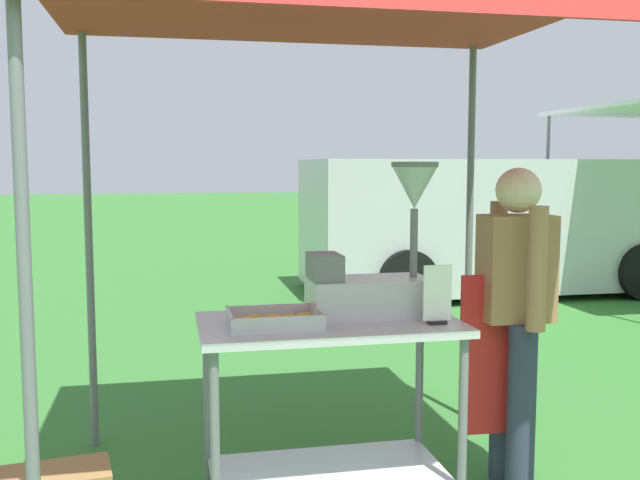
{
  "coord_description": "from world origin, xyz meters",
  "views": [
    {
      "loc": [
        -0.84,
        -1.76,
        1.62
      ],
      "look_at": [
        -0.13,
        1.6,
        1.27
      ],
      "focal_mm": 40.64,
      "sensor_mm": 36.0,
      "label": 1
    }
  ],
  "objects": [
    {
      "name": "vendor",
      "position": [
        0.82,
        1.48,
        0.9
      ],
      "size": [
        0.45,
        0.53,
        1.61
      ],
      "color": "#2D3347",
      "rests_on": "ground"
    },
    {
      "name": "menu_sign",
      "position": [
        0.32,
        1.23,
        1.03
      ],
      "size": [
        0.13,
        0.05,
        0.27
      ],
      "color": "black",
      "rests_on": "donut_cart"
    },
    {
      "name": "ground_plane",
      "position": [
        0.0,
        6.0,
        0.0
      ],
      "size": [
        70.0,
        70.0,
        0.0
      ],
      "primitive_type": "plane",
      "color": "#33702D"
    },
    {
      "name": "donut_cart",
      "position": [
        -0.13,
        1.4,
        0.64
      ],
      "size": [
        1.18,
        0.66,
        0.92
      ],
      "color": "#B7B7BC",
      "rests_on": "ground"
    },
    {
      "name": "donut_fryer",
      "position": [
        0.11,
        1.46,
        1.14
      ],
      "size": [
        0.61,
        0.28,
        0.72
      ],
      "color": "#B7B7BC",
      "rests_on": "donut_cart"
    },
    {
      "name": "van_silver",
      "position": [
        3.26,
        6.85,
        0.88
      ],
      "size": [
        4.82,
        2.12,
        1.69
      ],
      "color": "#BCBCC1",
      "rests_on": "ground"
    },
    {
      "name": "donut_tray",
      "position": [
        -0.38,
        1.34,
        0.94
      ],
      "size": [
        0.41,
        0.29,
        0.07
      ],
      "color": "#B7B7BC",
      "rests_on": "donut_cart"
    },
    {
      "name": "stall_canopy",
      "position": [
        -0.13,
        1.5,
        2.29
      ],
      "size": [
        2.5,
        2.08,
        2.4
      ],
      "color": "slate",
      "rests_on": "ground"
    }
  ]
}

